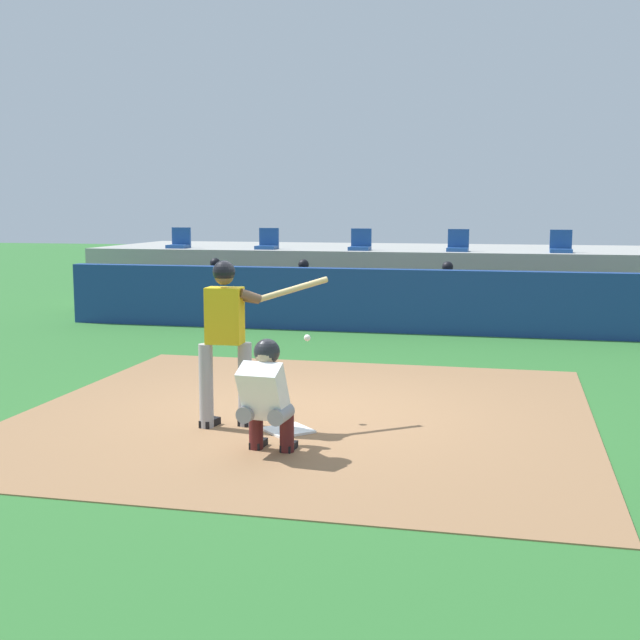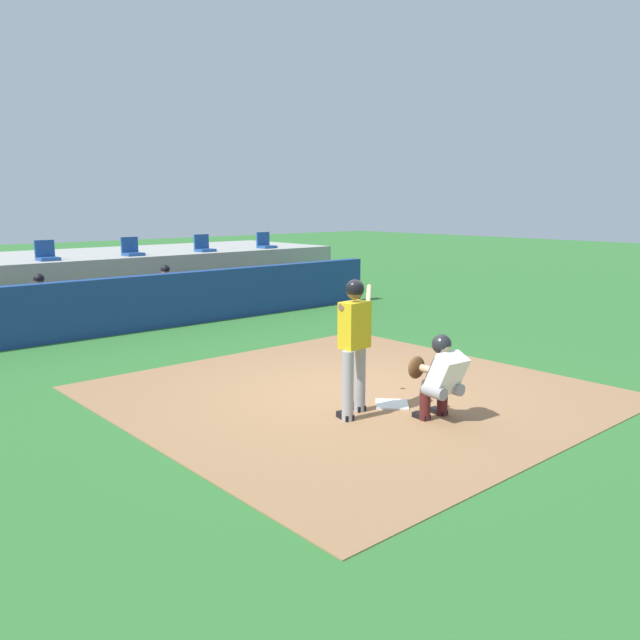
{
  "view_description": "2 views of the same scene",
  "coord_description": "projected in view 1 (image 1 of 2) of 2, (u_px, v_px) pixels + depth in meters",
  "views": [
    {
      "loc": [
        2.26,
        -9.06,
        2.36
      ],
      "look_at": [
        0.0,
        0.7,
        1.0
      ],
      "focal_mm": 46.75,
      "sensor_mm": 36.0,
      "label": 1
    },
    {
      "loc": [
        -6.37,
        -6.54,
        2.75
      ],
      "look_at": [
        0.0,
        0.7,
        1.0
      ],
      "focal_mm": 36.18,
      "sensor_mm": 36.0,
      "label": 2
    }
  ],
  "objects": [
    {
      "name": "batter_at_plate",
      "position": [
        228.0,
        333.0,
        8.86
      ],
      "size": [
        1.25,
        0.87,
        1.8
      ],
      "color": "#99999E",
      "rests_on": "ground"
    },
    {
      "name": "dugout_player_0",
      "position": [
        214.0,
        288.0,
        17.42
      ],
      "size": [
        0.49,
        0.7,
        1.3
      ],
      "color": "#939399",
      "rests_on": "ground"
    },
    {
      "name": "stadium_seat_0",
      "position": [
        180.0,
        242.0,
        19.63
      ],
      "size": [
        0.46,
        0.46,
        0.48
      ],
      "color": "#1E478C",
      "rests_on": "stands_platform"
    },
    {
      "name": "dugout_bench",
      "position": [
        396.0,
        314.0,
        16.78
      ],
      "size": [
        11.8,
        0.44,
        0.45
      ],
      "primitive_type": "cube",
      "color": "olive",
      "rests_on": "ground"
    },
    {
      "name": "home_plate",
      "position": [
        288.0,
        430.0,
        8.79
      ],
      "size": [
        0.62,
        0.62,
        0.02
      ],
      "primitive_type": "cube",
      "rotation": [
        0.0,
        0.0,
        0.79
      ],
      "color": "white",
      "rests_on": "dirt_infield"
    },
    {
      "name": "dugout_player_1",
      "position": [
        302.0,
        290.0,
        16.99
      ],
      "size": [
        0.49,
        0.7,
        1.3
      ],
      "color": "#939399",
      "rests_on": "ground"
    },
    {
      "name": "dirt_infield",
      "position": [
        306.0,
        414.0,
        9.57
      ],
      "size": [
        6.4,
        6.4,
        0.01
      ],
      "primitive_type": "cube",
      "color": "#936B47",
      "rests_on": "ground"
    },
    {
      "name": "catcher_crouched",
      "position": [
        267.0,
        392.0,
        7.95
      ],
      "size": [
        0.5,
        1.72,
        1.13
      ],
      "color": "gray",
      "rests_on": "ground"
    },
    {
      "name": "stands_platform",
      "position": [
        416.0,
        277.0,
        19.99
      ],
      "size": [
        15.0,
        4.4,
        1.4
      ],
      "primitive_type": "cube",
      "color": "#9E9E99",
      "rests_on": "ground"
    },
    {
      "name": "dugout_player_2",
      "position": [
        447.0,
        294.0,
        16.34
      ],
      "size": [
        0.49,
        0.7,
        1.3
      ],
      "color": "#939399",
      "rests_on": "ground"
    },
    {
      "name": "dugout_wall",
      "position": [
        389.0,
        301.0,
        15.76
      ],
      "size": [
        13.0,
        0.3,
        1.2
      ],
      "primitive_type": "cube",
      "color": "navy",
      "rests_on": "ground"
    },
    {
      "name": "stadium_seat_2",
      "position": [
        360.0,
        244.0,
        18.66
      ],
      "size": [
        0.46,
        0.46,
        0.48
      ],
      "color": "#1E478C",
      "rests_on": "stands_platform"
    },
    {
      "name": "ground_plane",
      "position": [
        306.0,
        414.0,
        9.57
      ],
      "size": [
        80.0,
        80.0,
        0.0
      ],
      "primitive_type": "plane",
      "color": "#2D6B2D"
    },
    {
      "name": "stadium_seat_1",
      "position": [
        268.0,
        243.0,
        19.14
      ],
      "size": [
        0.46,
        0.46,
        0.48
      ],
      "color": "#1E478C",
      "rests_on": "stands_platform"
    },
    {
      "name": "stadium_seat_4",
      "position": [
        561.0,
        246.0,
        17.69
      ],
      "size": [
        0.46,
        0.46,
        0.48
      ],
      "color": "#1E478C",
      "rests_on": "stands_platform"
    },
    {
      "name": "stadium_seat_3",
      "position": [
        458.0,
        245.0,
        18.17
      ],
      "size": [
        0.46,
        0.46,
        0.48
      ],
      "color": "#1E478C",
      "rests_on": "stands_platform"
    }
  ]
}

